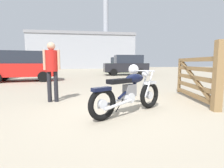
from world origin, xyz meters
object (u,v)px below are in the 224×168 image
Objects in this scene: timber_gate at (199,77)px; pale_sedan_back at (126,65)px; dark_sedan_left at (12,65)px; blue_hatchback_right at (126,64)px; bystander at (52,66)px; silver_sedan_mid at (24,66)px; vintage_motorcycle at (130,91)px.

pale_sedan_back is at bearing 6.68° from timber_gate.
blue_hatchback_right is at bearing 1.40° from dark_sedan_left.
silver_sedan_mid reaches higher than bystander.
timber_gate is at bearing 87.15° from pale_sedan_back.
pale_sedan_back is at bearing -23.13° from bystander.
bystander is 14.39m from dark_sedan_left.
vintage_motorcycle is 1.13× the size of bystander.
silver_sedan_mid is at bearing 35.32° from blue_hatchback_right.
bystander is 0.42× the size of pale_sedan_back.
vintage_motorcycle is 12.29m from pale_sedan_back.
timber_gate is at bearing 71.80° from blue_hatchback_right.
timber_gate is 1.51× the size of bystander.
dark_sedan_left is at bearing 24.96° from bystander.
pale_sedan_back reaches higher than bystander.
dark_sedan_left is (-2.88, 7.08, 0.00)m from silver_sedan_mid.
silver_sedan_mid is (-2.39, 6.31, -0.10)m from bystander.
bystander is at bearing 57.45° from blue_hatchback_right.
vintage_motorcycle is at bearing 112.05° from silver_sedan_mid.
bystander is 16.36m from blue_hatchback_right.
dark_sedan_left reaches higher than vintage_motorcycle.
pale_sedan_back is at bearing -23.21° from dark_sedan_left.
vintage_motorcycle is 0.46× the size of silver_sedan_mid.
blue_hatchback_right reaches higher than bystander.
blue_hatchback_right is (8.82, 8.73, 0.02)m from silver_sedan_mid.
dark_sedan_left is at bearing 45.64° from timber_gate.
bystander is (-3.96, 0.89, 0.32)m from timber_gate.
bystander is at bearing 90.09° from timber_gate.
bystander is at bearing 66.61° from pale_sedan_back.
bystander is at bearing 110.51° from vintage_motorcycle.
pale_sedan_back is at bearing 65.58° from blue_hatchback_right.
dark_sedan_left is (-9.23, 14.29, 0.21)m from timber_gate.
bystander reaches higher than timber_gate.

